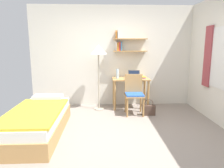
% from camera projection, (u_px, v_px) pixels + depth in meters
% --- Properties ---
extents(ground_plane, '(5.28, 5.28, 0.00)m').
position_uv_depth(ground_plane, '(122.00, 136.00, 3.69)').
color(ground_plane, gray).
extents(wall_back, '(4.40, 0.27, 2.60)m').
position_uv_depth(wall_back, '(115.00, 56.00, 5.43)').
color(wall_back, silver).
rests_on(wall_back, ground_plane).
extents(bed, '(0.88, 1.95, 0.54)m').
position_uv_depth(bed, '(38.00, 121.00, 3.74)').
color(bed, '#B2844C').
rests_on(bed, ground_plane).
extents(desk, '(0.92, 0.55, 0.77)m').
position_uv_depth(desk, '(130.00, 84.00, 5.26)').
color(desk, '#B2844C').
rests_on(desk, ground_plane).
extents(desk_chair, '(0.44, 0.42, 0.93)m').
position_uv_depth(desk_chair, '(134.00, 92.00, 4.80)').
color(desk_chair, '#B2844C').
rests_on(desk_chair, ground_plane).
extents(standing_lamp, '(0.41, 0.41, 1.60)m').
position_uv_depth(standing_lamp, '(98.00, 53.00, 4.96)').
color(standing_lamp, '#B2A893').
rests_on(standing_lamp, ground_plane).
extents(laptop, '(0.30, 0.22, 0.20)m').
position_uv_depth(laptop, '(134.00, 76.00, 5.22)').
color(laptop, '#2D2D33').
rests_on(laptop, desk).
extents(water_bottle, '(0.06, 0.06, 0.24)m').
position_uv_depth(water_bottle, '(117.00, 74.00, 5.19)').
color(water_bottle, silver).
rests_on(water_bottle, desk).
extents(book_stack, '(0.19, 0.25, 0.05)m').
position_uv_depth(book_stack, '(142.00, 77.00, 5.26)').
color(book_stack, purple).
rests_on(book_stack, desk).
extents(handbag, '(0.30, 0.11, 0.38)m').
position_uv_depth(handbag, '(149.00, 110.00, 4.76)').
color(handbag, '#4C382D').
rests_on(handbag, ground_plane).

